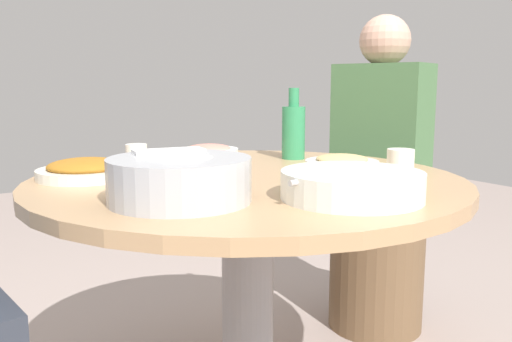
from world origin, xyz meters
name	(u,v)px	position (x,y,z in m)	size (l,w,h in m)	color
round_dining_table	(248,229)	(0.00, 0.00, 0.59)	(1.11, 1.11, 0.73)	#99999E
rice_bowl	(180,179)	(0.18, -0.27, 0.78)	(0.29, 0.29, 0.10)	#B2B5BA
soup_bowl	(352,186)	(0.35, 0.04, 0.76)	(0.30, 0.33, 0.06)	white
dish_noodles	(342,161)	(-0.01, 0.33, 0.74)	(0.21, 0.21, 0.03)	silver
dish_stirfry	(86,170)	(-0.20, -0.36, 0.75)	(0.24, 0.24, 0.05)	silver
dish_shrimp	(209,151)	(-0.41, 0.10, 0.75)	(0.19, 0.19, 0.04)	white
green_bottle	(293,130)	(-0.21, 0.30, 0.82)	(0.07, 0.07, 0.23)	#308955
tea_cup_near	(136,154)	(-0.35, -0.17, 0.76)	(0.06, 0.06, 0.06)	white
tea_cup_far	(400,162)	(0.19, 0.35, 0.77)	(0.07, 0.07, 0.07)	white
stool_for_diner_right	(376,270)	(-0.31, 0.79, 0.23)	(0.37, 0.37, 0.46)	brown
diner_right	(381,133)	(-0.31, 0.79, 0.78)	(0.42, 0.43, 0.76)	#2D333D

